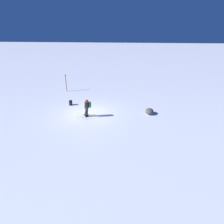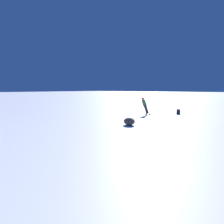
{
  "view_description": "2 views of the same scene",
  "coord_description": "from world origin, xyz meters",
  "px_view_note": "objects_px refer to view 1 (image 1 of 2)",
  "views": [
    {
      "loc": [
        13.72,
        4.51,
        6.47
      ],
      "look_at": [
        1.98,
        2.5,
        1.18
      ],
      "focal_mm": 28.0,
      "sensor_mm": 36.0,
      "label": 1
    },
    {
      "loc": [
        -7.45,
        15.58,
        2.55
      ],
      "look_at": [
        1.59,
        4.44,
        0.65
      ],
      "focal_mm": 28.0,
      "sensor_mm": 36.0,
      "label": 2
    }
  ],
  "objects_px": {
    "spare_backpack": "(71,103)",
    "trail_marker": "(66,82)",
    "skier": "(87,107)",
    "exposed_boulder_0": "(149,111)"
  },
  "relations": [
    {
      "from": "skier",
      "to": "spare_backpack",
      "type": "distance_m",
      "value": 3.58
    },
    {
      "from": "trail_marker",
      "to": "spare_backpack",
      "type": "bearing_deg",
      "value": 27.53
    },
    {
      "from": "skier",
      "to": "exposed_boulder_0",
      "type": "distance_m",
      "value": 5.49
    },
    {
      "from": "exposed_boulder_0",
      "to": "trail_marker",
      "type": "height_order",
      "value": "trail_marker"
    },
    {
      "from": "spare_backpack",
      "to": "trail_marker",
      "type": "height_order",
      "value": "trail_marker"
    },
    {
      "from": "spare_backpack",
      "to": "trail_marker",
      "type": "bearing_deg",
      "value": -153.46
    },
    {
      "from": "trail_marker",
      "to": "skier",
      "type": "bearing_deg",
      "value": 34.9
    },
    {
      "from": "spare_backpack",
      "to": "exposed_boulder_0",
      "type": "distance_m",
      "value": 7.75
    },
    {
      "from": "spare_backpack",
      "to": "exposed_boulder_0",
      "type": "bearing_deg",
      "value": 82.58
    },
    {
      "from": "spare_backpack",
      "to": "exposed_boulder_0",
      "type": "height_order",
      "value": "exposed_boulder_0"
    }
  ]
}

